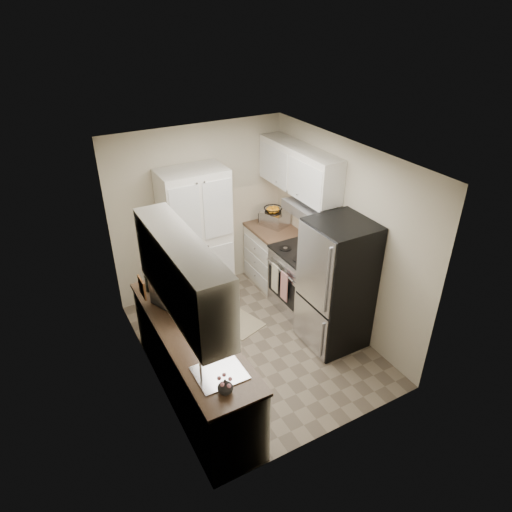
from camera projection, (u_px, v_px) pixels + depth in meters
The scene contains 16 objects.
ground at pixel (254, 343), 5.96m from camera, with size 3.20×3.20×0.00m, color #7A6B56.
room_shell at pixel (253, 233), 5.13m from camera, with size 2.64×3.24×2.52m.
pantry_cabinet at pixel (196, 238), 6.37m from camera, with size 0.90×0.55×2.00m, color silver.
base_cabinet_left at pixel (194, 364), 5.00m from camera, with size 0.60×2.30×0.88m, color silver.
countertop_left at pixel (191, 331), 4.77m from camera, with size 0.63×2.33×0.04m, color brown.
base_cabinet_right at pixel (273, 256), 7.06m from camera, with size 0.60×0.80×0.88m, color silver.
countertop_right at pixel (274, 230), 6.83m from camera, with size 0.63×0.83×0.04m, color brown.
electric_range at pixel (301, 279), 6.42m from camera, with size 0.71×0.78×1.13m.
refrigerator at pixel (337, 285), 5.62m from camera, with size 0.70×0.72×1.70m, color #B7B7BC.
microwave at pixel (180, 293), 5.07m from camera, with size 0.58×0.40×0.32m, color silver.
wine_bottle at pixel (148, 279), 5.31m from camera, with size 0.08×0.08×0.33m, color black.
flower_vase at pixel (225, 386), 3.98m from camera, with size 0.14×0.14×0.15m, color silver.
cutting_board at pixel (162, 276), 5.40m from camera, with size 0.02×0.24×0.30m, color #39822D.
toaster_oven at pixel (275, 219), 6.86m from camera, with size 0.30×0.38×0.22m, color silver.
fruit_basket at pixel (273, 209), 6.76m from camera, with size 0.27×0.27×0.12m, color orange, non-canonical shape.
kitchen_mat at pixel (235, 320), 6.37m from camera, with size 0.47×0.75×0.01m, color tan.
Camera 1 is at (-2.19, -4.03, 3.97)m, focal length 32.00 mm.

